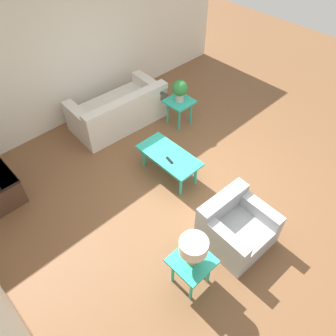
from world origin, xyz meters
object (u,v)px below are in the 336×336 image
side_table_lamp (192,264)px  sofa (119,111)px  side_table_plant (179,105)px  potted_plant (180,89)px  table_lamp (193,248)px  coffee_table (169,157)px  armchair (235,227)px

side_table_lamp → sofa: bearing=-23.1°
side_table_plant → potted_plant: potted_plant is taller
sofa → potted_plant: potted_plant is taller
side_table_lamp → table_lamp: size_ratio=1.29×
sofa → coffee_table: size_ratio=1.71×
coffee_table → armchair: bearing=172.2°
side_table_lamp → side_table_plant: bearing=-42.5°
coffee_table → side_table_plant: side_table_plant is taller
armchair → coffee_table: bearing=84.8°
armchair → potted_plant: (2.41, -1.32, 0.51)m
sofa → armchair: size_ratio=2.08×
side_table_lamp → potted_plant: potted_plant is taller
sofa → table_lamp: 3.58m
sofa → side_table_plant: (-0.82, -0.84, 0.16)m
coffee_table → side_table_lamp: (-1.57, 1.12, 0.05)m
sofa → potted_plant: bearing=138.8°
side_table_lamp → potted_plant: size_ratio=1.27×
side_table_plant → side_table_lamp: 3.30m
table_lamp → armchair: bearing=-88.7°
potted_plant → table_lamp: bearing=137.5°
sofa → side_table_plant: sofa is taller
armchair → potted_plant: size_ratio=2.10×
coffee_table → potted_plant: potted_plant is taller
coffee_table → table_lamp: table_lamp is taller
side_table_lamp → table_lamp: 0.38m
coffee_table → table_lamp: (-1.57, 1.12, 0.43)m
sofa → side_table_lamp: (-3.25, 1.39, 0.16)m
side_table_lamp → coffee_table: bearing=-35.6°
coffee_table → sofa: bearing=-8.9°
armchair → side_table_lamp: 0.93m
sofa → side_table_lamp: bearing=69.9°
armchair → side_table_plant: size_ratio=1.65×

